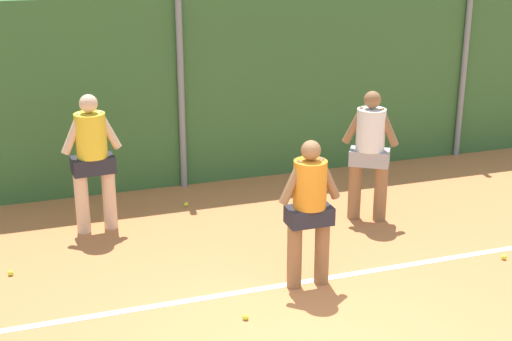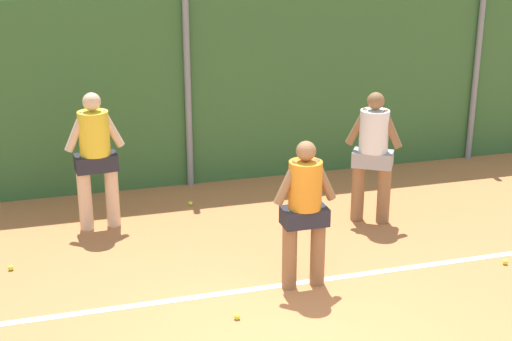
% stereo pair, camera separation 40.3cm
% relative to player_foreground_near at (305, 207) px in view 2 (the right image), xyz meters
% --- Properties ---
extents(ground_plane, '(26.83, 26.83, 0.00)m').
position_rel_player_foreground_near_xyz_m(ground_plane, '(-0.58, 0.14, -0.99)').
color(ground_plane, '#C67542').
extents(hedge_fence_backdrop, '(17.44, 0.25, 2.98)m').
position_rel_player_foreground_near_xyz_m(hedge_fence_backdrop, '(-0.58, 3.89, 0.50)').
color(hedge_fence_backdrop, '#386633').
rests_on(hedge_fence_backdrop, ground_plane).
extents(fence_post_center, '(0.10, 0.10, 3.20)m').
position_rel_player_foreground_near_xyz_m(fence_post_center, '(-0.58, 3.71, 0.61)').
color(fence_post_center, gray).
rests_on(fence_post_center, ground_plane).
extents(fence_post_right, '(0.10, 0.10, 3.20)m').
position_rel_player_foreground_near_xyz_m(fence_post_right, '(4.45, 3.71, 0.61)').
color(fence_post_right, gray).
rests_on(fence_post_right, ground_plane).
extents(court_baseline_paint, '(12.74, 0.10, 0.01)m').
position_rel_player_foreground_near_xyz_m(court_baseline_paint, '(-0.58, 0.06, -0.98)').
color(court_baseline_paint, white).
rests_on(court_baseline_paint, ground_plane).
extents(player_foreground_near, '(0.74, 0.38, 1.75)m').
position_rel_player_foreground_near_xyz_m(player_foreground_near, '(0.00, 0.00, 0.00)').
color(player_foreground_near, '#8C603D').
rests_on(player_foreground_near, ground_plane).
extents(player_midcourt, '(0.68, 0.56, 1.86)m').
position_rel_player_foreground_near_xyz_m(player_midcourt, '(1.55, 1.56, 0.06)').
color(player_midcourt, '#8C603D').
rests_on(player_midcourt, ground_plane).
extents(player_backcourt_far, '(0.80, 0.41, 1.90)m').
position_rel_player_foreground_near_xyz_m(player_backcourt_far, '(-2.12, 2.40, 0.08)').
color(player_backcourt_far, beige).
rests_on(player_backcourt_far, ground_plane).
extents(tennis_ball_1, '(0.07, 0.07, 0.07)m').
position_rel_player_foreground_near_xyz_m(tennis_ball_1, '(-0.93, -0.53, -0.95)').
color(tennis_ball_1, '#CCDB33').
rests_on(tennis_ball_1, ground_plane).
extents(tennis_ball_2, '(0.07, 0.07, 0.07)m').
position_rel_player_foreground_near_xyz_m(tennis_ball_2, '(-3.28, 1.35, -0.95)').
color(tennis_ball_2, '#CCDB33').
rests_on(tennis_ball_2, ground_plane).
extents(tennis_ball_3, '(0.07, 0.07, 0.07)m').
position_rel_player_foreground_near_xyz_m(tennis_ball_3, '(-0.76, 2.85, -0.95)').
color(tennis_ball_3, '#CCDB33').
rests_on(tennis_ball_3, ground_plane).
extents(tennis_ball_8, '(0.07, 0.07, 0.07)m').
position_rel_player_foreground_near_xyz_m(tennis_ball_8, '(2.58, -0.18, -0.95)').
color(tennis_ball_8, '#CCDB33').
rests_on(tennis_ball_8, ground_plane).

